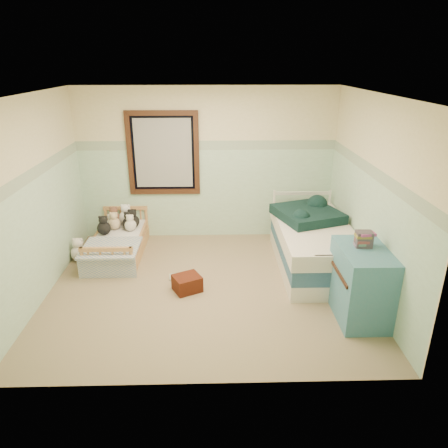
{
  "coord_description": "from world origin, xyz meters",
  "views": [
    {
      "loc": [
        0.11,
        -4.9,
        2.88
      ],
      "look_at": [
        0.25,
        0.35,
        0.78
      ],
      "focal_mm": 33.25,
      "sensor_mm": 36.0,
      "label": 1
    }
  ],
  "objects_px": {
    "plush_floor_cream": "(79,253)",
    "floor_book": "(177,277)",
    "dresser": "(361,283)",
    "toddler_bed_frame": "(119,249)",
    "twin_bed_frame": "(312,260)",
    "red_pillow": "(187,283)",
    "plush_floor_tan": "(101,264)"
  },
  "relations": [
    {
      "from": "toddler_bed_frame",
      "to": "twin_bed_frame",
      "type": "relative_size",
      "value": 0.77
    },
    {
      "from": "dresser",
      "to": "floor_book",
      "type": "distance_m",
      "value": 2.48
    },
    {
      "from": "plush_floor_tan",
      "to": "dresser",
      "type": "xyz_separation_m",
      "value": [
        3.35,
        -1.19,
        0.31
      ]
    },
    {
      "from": "dresser",
      "to": "red_pillow",
      "type": "bearing_deg",
      "value": 163.09
    },
    {
      "from": "plush_floor_cream",
      "to": "red_pillow",
      "type": "distance_m",
      "value": 1.93
    },
    {
      "from": "plush_floor_cream",
      "to": "red_pillow",
      "type": "xyz_separation_m",
      "value": [
        1.69,
        -0.93,
        -0.02
      ]
    },
    {
      "from": "plush_floor_cream",
      "to": "floor_book",
      "type": "relative_size",
      "value": 1.08
    },
    {
      "from": "plush_floor_cream",
      "to": "dresser",
      "type": "relative_size",
      "value": 0.29
    },
    {
      "from": "toddler_bed_frame",
      "to": "floor_book",
      "type": "bearing_deg",
      "value": -38.39
    },
    {
      "from": "plush_floor_cream",
      "to": "floor_book",
      "type": "xyz_separation_m",
      "value": [
        1.53,
        -0.57,
        -0.11
      ]
    },
    {
      "from": "dresser",
      "to": "red_pillow",
      "type": "height_order",
      "value": "dresser"
    },
    {
      "from": "toddler_bed_frame",
      "to": "floor_book",
      "type": "xyz_separation_m",
      "value": [
        0.98,
        -0.77,
        -0.09
      ]
    },
    {
      "from": "red_pillow",
      "to": "dresser",
      "type": "bearing_deg",
      "value": -16.91
    },
    {
      "from": "twin_bed_frame",
      "to": "red_pillow",
      "type": "bearing_deg",
      "value": -161.09
    },
    {
      "from": "floor_book",
      "to": "twin_bed_frame",
      "type": "bearing_deg",
      "value": -0.83
    },
    {
      "from": "plush_floor_tan",
      "to": "floor_book",
      "type": "xyz_separation_m",
      "value": [
        1.12,
        -0.2,
        -0.12
      ]
    },
    {
      "from": "plush_floor_cream",
      "to": "dresser",
      "type": "distance_m",
      "value": 4.09
    },
    {
      "from": "toddler_bed_frame",
      "to": "dresser",
      "type": "distance_m",
      "value": 3.68
    },
    {
      "from": "red_pillow",
      "to": "floor_book",
      "type": "bearing_deg",
      "value": 114.33
    },
    {
      "from": "twin_bed_frame",
      "to": "dresser",
      "type": "height_order",
      "value": "dresser"
    },
    {
      "from": "twin_bed_frame",
      "to": "plush_floor_cream",
      "type": "bearing_deg",
      "value": 174.91
    },
    {
      "from": "toddler_bed_frame",
      "to": "twin_bed_frame",
      "type": "height_order",
      "value": "twin_bed_frame"
    },
    {
      "from": "twin_bed_frame",
      "to": "dresser",
      "type": "xyz_separation_m",
      "value": [
        0.27,
        -1.25,
        0.32
      ]
    },
    {
      "from": "plush_floor_cream",
      "to": "twin_bed_frame",
      "type": "xyz_separation_m",
      "value": [
        3.5,
        -0.31,
        -0.01
      ]
    },
    {
      "from": "dresser",
      "to": "floor_book",
      "type": "height_order",
      "value": "dresser"
    },
    {
      "from": "red_pillow",
      "to": "floor_book",
      "type": "relative_size",
      "value": 1.47
    },
    {
      "from": "plush_floor_tan",
      "to": "floor_book",
      "type": "bearing_deg",
      "value": -10.04
    },
    {
      "from": "plush_floor_cream",
      "to": "twin_bed_frame",
      "type": "relative_size",
      "value": 0.13
    },
    {
      "from": "twin_bed_frame",
      "to": "dresser",
      "type": "relative_size",
      "value": 2.24
    },
    {
      "from": "plush_floor_tan",
      "to": "floor_book",
      "type": "relative_size",
      "value": 1.12
    },
    {
      "from": "toddler_bed_frame",
      "to": "plush_floor_cream",
      "type": "distance_m",
      "value": 0.59
    },
    {
      "from": "plush_floor_tan",
      "to": "dresser",
      "type": "bearing_deg",
      "value": -19.48
    }
  ]
}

